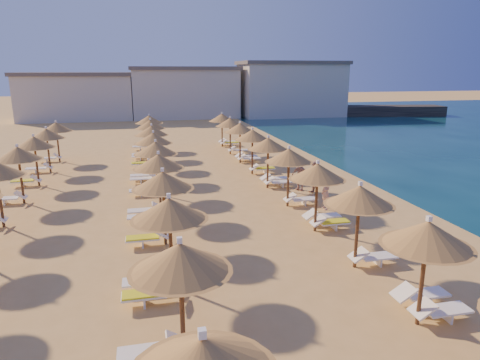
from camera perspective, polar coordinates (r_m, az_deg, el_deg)
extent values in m
plane|color=tan|center=(18.48, -0.92, -7.15)|extent=(220.00, 220.00, 0.00)
cube|color=black|center=(68.09, 13.79, 8.94)|extent=(30.24, 9.23, 1.50)
cube|color=beige|center=(65.28, -20.86, 10.18)|extent=(15.00, 8.00, 6.00)
cube|color=#59514C|center=(65.18, -21.12, 13.02)|extent=(15.60, 8.48, 0.50)
cube|color=beige|center=(64.78, -7.34, 11.32)|extent=(15.00, 8.00, 6.80)
cube|color=#59514C|center=(64.69, -7.45, 14.55)|extent=(15.60, 8.48, 0.50)
cube|color=beige|center=(66.42, 6.79, 11.76)|extent=(15.00, 8.00, 7.60)
cube|color=#59514C|center=(66.36, 6.89, 15.25)|extent=(15.60, 8.48, 0.50)
cylinder|color=brown|center=(12.79, 23.08, -12.34)|extent=(0.12, 0.12, 2.58)
cone|color=olive|center=(12.26, 23.71, -6.55)|extent=(2.25, 2.25, 0.68)
cone|color=olive|center=(12.35, 23.58, -7.77)|extent=(2.43, 2.43, 0.12)
cube|color=white|center=(12.12, 23.91, -4.73)|extent=(0.12, 0.12, 0.14)
cylinder|color=brown|center=(15.56, 15.32, -6.84)|extent=(0.12, 0.12, 2.58)
cone|color=olive|center=(15.13, 15.66, -1.96)|extent=(2.25, 2.25, 0.68)
cone|color=olive|center=(15.21, 15.59, -2.98)|extent=(2.43, 2.43, 0.12)
cube|color=white|center=(15.02, 15.76, -0.46)|extent=(0.12, 0.12, 0.14)
cylinder|color=brown|center=(18.63, 10.11, -3.00)|extent=(0.12, 0.12, 2.58)
cone|color=olive|center=(18.27, 10.30, 1.13)|extent=(2.25, 2.25, 0.68)
cone|color=olive|center=(18.34, 10.26, 0.28)|extent=(2.43, 2.43, 0.12)
cube|color=white|center=(18.18, 10.36, 2.39)|extent=(0.12, 0.12, 0.14)
cylinder|color=brown|center=(21.87, 6.43, -0.25)|extent=(0.12, 0.12, 2.58)
cone|color=olive|center=(21.56, 6.54, 3.30)|extent=(2.25, 2.25, 0.68)
cone|color=olive|center=(21.62, 6.52, 2.56)|extent=(2.43, 2.43, 0.12)
cube|color=white|center=(21.48, 6.57, 4.37)|extent=(0.12, 0.12, 0.14)
cylinder|color=brown|center=(25.21, 3.72, 1.78)|extent=(0.12, 0.12, 2.58)
cone|color=olive|center=(24.94, 3.77, 4.87)|extent=(2.25, 2.25, 0.68)
cone|color=olive|center=(24.99, 3.76, 4.24)|extent=(2.43, 2.43, 0.12)
cube|color=white|center=(24.88, 3.79, 5.81)|extent=(0.12, 0.12, 0.14)
cylinder|color=brown|center=(28.61, 1.64, 3.33)|extent=(0.12, 0.12, 2.58)
cone|color=olive|center=(28.38, 1.66, 6.06)|extent=(2.25, 2.25, 0.68)
cone|color=olive|center=(28.42, 1.66, 5.50)|extent=(2.43, 2.43, 0.12)
cube|color=white|center=(28.32, 1.67, 6.89)|extent=(0.12, 0.12, 0.14)
cylinder|color=brown|center=(32.07, 0.01, 4.55)|extent=(0.12, 0.12, 2.58)
cone|color=olive|center=(31.86, 0.01, 6.99)|extent=(2.25, 2.25, 0.68)
cone|color=olive|center=(31.90, 0.01, 6.49)|extent=(2.43, 2.43, 0.12)
cube|color=white|center=(31.81, 0.01, 7.72)|extent=(0.12, 0.12, 0.14)
cylinder|color=brown|center=(35.55, -1.31, 5.52)|extent=(0.12, 0.12, 2.58)
cone|color=olive|center=(35.36, -1.33, 7.73)|extent=(2.25, 2.25, 0.68)
cone|color=olive|center=(35.40, -1.32, 7.28)|extent=(2.43, 2.43, 0.12)
cube|color=white|center=(35.32, -1.33, 8.39)|extent=(0.12, 0.12, 0.14)
cylinder|color=brown|center=(39.06, -2.40, 6.32)|extent=(0.12, 0.12, 2.58)
cone|color=olive|center=(38.89, -2.42, 8.33)|extent=(2.25, 2.25, 0.68)
cone|color=olive|center=(38.92, -2.42, 7.92)|extent=(2.43, 2.43, 0.12)
cube|color=white|center=(38.85, -2.43, 8.93)|extent=(0.12, 0.12, 0.14)
cone|color=olive|center=(6.88, -4.99, -22.54)|extent=(2.25, 2.25, 0.68)
cube|color=white|center=(6.64, -5.07, -19.71)|extent=(0.12, 0.12, 0.14)
cylinder|color=brown|center=(10.64, -7.72, -16.91)|extent=(0.12, 0.12, 2.58)
cone|color=olive|center=(10.00, -7.99, -10.14)|extent=(2.25, 2.25, 0.68)
cone|color=olive|center=(10.11, -7.93, -11.58)|extent=(2.43, 2.43, 0.12)
cube|color=white|center=(9.83, -8.08, -7.96)|extent=(0.12, 0.12, 0.14)
cylinder|color=brown|center=(13.85, -9.19, -9.20)|extent=(0.12, 0.12, 2.58)
cone|color=olive|center=(13.36, -9.42, -3.78)|extent=(2.25, 2.25, 0.68)
cone|color=olive|center=(13.45, -9.37, -4.91)|extent=(2.43, 2.43, 0.12)
cube|color=white|center=(13.24, -9.50, -2.09)|extent=(0.12, 0.12, 0.14)
cylinder|color=brown|center=(17.23, -10.06, -4.45)|extent=(0.12, 0.12, 2.58)
cone|color=olive|center=(16.84, -10.26, 0.00)|extent=(2.25, 2.25, 0.68)
cone|color=olive|center=(16.91, -10.22, -0.93)|extent=(2.43, 2.43, 0.12)
cube|color=white|center=(16.74, -10.32, 1.36)|extent=(0.12, 0.12, 0.14)
cylinder|color=brown|center=(20.68, -10.63, -1.27)|extent=(0.12, 0.12, 2.58)
cone|color=olive|center=(20.36, -10.81, 2.47)|extent=(2.25, 2.25, 0.68)
cone|color=olive|center=(20.42, -10.77, 1.70)|extent=(2.43, 2.43, 0.12)
cube|color=white|center=(20.28, -10.86, 3.61)|extent=(0.12, 0.12, 0.14)
cylinder|color=brown|center=(24.19, -11.04, 1.00)|extent=(0.12, 0.12, 2.58)
cone|color=olive|center=(23.91, -11.20, 4.21)|extent=(2.25, 2.25, 0.68)
cone|color=olive|center=(23.96, -11.16, 3.55)|extent=(2.43, 2.43, 0.12)
cube|color=white|center=(23.84, -11.24, 5.18)|extent=(0.12, 0.12, 0.14)
cylinder|color=brown|center=(27.72, -11.34, 2.69)|extent=(0.12, 0.12, 2.58)
cone|color=olive|center=(27.48, -11.48, 5.50)|extent=(2.25, 2.25, 0.68)
cone|color=olive|center=(27.52, -11.45, 4.93)|extent=(2.43, 2.43, 0.12)
cube|color=white|center=(27.42, -11.53, 6.35)|extent=(0.12, 0.12, 0.14)
cylinder|color=brown|center=(31.27, -11.58, 4.00)|extent=(0.12, 0.12, 2.58)
cone|color=olive|center=(31.06, -11.71, 6.50)|extent=(2.25, 2.25, 0.68)
cone|color=olive|center=(31.10, -11.68, 5.98)|extent=(2.43, 2.43, 0.12)
cube|color=white|center=(31.01, -11.74, 7.25)|extent=(0.12, 0.12, 0.14)
cylinder|color=brown|center=(34.84, -11.77, 5.04)|extent=(0.12, 0.12, 2.58)
cone|color=olive|center=(34.64, -11.88, 7.29)|extent=(2.25, 2.25, 0.68)
cone|color=olive|center=(34.68, -11.86, 6.82)|extent=(2.43, 2.43, 0.12)
cube|color=white|center=(34.60, -11.92, 7.96)|extent=(0.12, 0.12, 0.14)
cylinder|color=brown|center=(38.41, -11.92, 5.88)|extent=(0.12, 0.12, 2.58)
cone|color=olive|center=(38.24, -12.03, 7.93)|extent=(2.25, 2.25, 0.68)
cone|color=olive|center=(38.27, -12.01, 7.51)|extent=(2.43, 2.43, 0.12)
cube|color=white|center=(38.20, -12.06, 8.54)|extent=(0.12, 0.12, 0.14)
cylinder|color=brown|center=(21.59, -29.35, -2.25)|extent=(0.12, 0.12, 2.58)
cylinder|color=brown|center=(24.97, -27.14, 0.07)|extent=(0.12, 0.12, 2.58)
cone|color=olive|center=(24.70, -27.51, 3.17)|extent=(2.25, 2.25, 0.68)
cone|color=olive|center=(24.75, -27.43, 2.53)|extent=(2.43, 2.43, 0.12)
cube|color=white|center=(24.64, -27.62, 4.11)|extent=(0.12, 0.12, 0.14)
cylinder|color=brown|center=(28.41, -25.47, 1.84)|extent=(0.12, 0.12, 2.58)
cone|color=olive|center=(28.17, -25.77, 4.57)|extent=(2.25, 2.25, 0.68)
cone|color=olive|center=(28.21, -25.71, 4.01)|extent=(2.43, 2.43, 0.12)
cube|color=white|center=(28.11, -25.86, 5.39)|extent=(0.12, 0.12, 0.14)
cylinder|color=brown|center=(31.88, -24.15, 3.22)|extent=(0.12, 0.12, 2.58)
cone|color=olive|center=(31.67, -24.41, 5.66)|extent=(2.25, 2.25, 0.68)
cone|color=olive|center=(31.71, -24.35, 5.16)|extent=(2.43, 2.43, 0.12)
cube|color=white|center=(31.62, -24.48, 6.40)|extent=(0.12, 0.12, 0.14)
cylinder|color=brown|center=(35.38, -23.09, 4.32)|extent=(0.12, 0.12, 2.58)
cone|color=olive|center=(35.20, -23.31, 6.53)|extent=(2.25, 2.25, 0.68)
cone|color=olive|center=(35.23, -23.27, 6.08)|extent=(2.43, 2.43, 0.12)
cube|color=white|center=(35.15, -23.38, 7.19)|extent=(0.12, 0.12, 0.14)
cube|color=white|center=(13.74, 25.83, -15.27)|extent=(1.32, 0.60, 0.06)
cube|color=white|center=(13.81, 25.75, -15.85)|extent=(0.06, 0.54, 0.32)
cube|color=white|center=(13.23, 23.16, -15.46)|extent=(0.58, 0.60, 0.40)
cube|color=white|center=(14.35, 23.55, -13.71)|extent=(1.32, 0.60, 0.06)
cube|color=white|center=(14.42, 23.49, -14.27)|extent=(0.06, 0.54, 0.32)
cube|color=white|center=(13.86, 20.94, -13.81)|extent=(0.58, 0.60, 0.40)
cube|color=white|center=(11.15, -12.49, -21.47)|extent=(1.32, 0.60, 0.06)
cube|color=white|center=(11.25, -12.44, -22.13)|extent=(0.06, 0.54, 0.32)
cube|color=white|center=(11.08, -8.24, -20.61)|extent=(0.58, 0.60, 0.40)
cube|color=white|center=(16.35, 17.91, -9.64)|extent=(1.32, 0.60, 0.06)
cube|color=white|center=(16.42, 17.87, -10.16)|extent=(0.06, 0.54, 0.32)
cube|color=white|center=(15.93, 15.51, -9.57)|extent=(0.58, 0.60, 0.40)
cube|color=white|center=(14.25, -12.73, -12.99)|extent=(1.32, 0.60, 0.06)
cube|color=white|center=(14.32, -12.70, -13.56)|extent=(0.06, 0.54, 0.32)
cube|color=white|center=(14.20, -9.55, -12.30)|extent=(0.58, 0.60, 0.40)
cube|color=white|center=(13.46, -12.68, -14.73)|extent=(1.32, 0.60, 0.06)
cube|color=white|center=(13.53, -12.65, -15.32)|extent=(0.06, 0.54, 0.32)
cube|color=white|center=(13.40, -9.29, -14.00)|extent=(0.58, 0.60, 0.40)
cube|color=yellow|center=(13.43, -12.70, -14.53)|extent=(1.27, 0.55, 0.05)
cube|color=white|center=(19.30, 12.46, -5.53)|extent=(1.32, 0.60, 0.06)
cube|color=white|center=(19.35, 12.43, -5.98)|extent=(0.06, 0.54, 0.32)
cube|color=white|center=(18.94, 10.34, -5.36)|extent=(0.58, 0.60, 0.40)
cube|color=yellow|center=(19.28, 12.47, -5.38)|extent=(1.27, 0.55, 0.05)
cube|color=white|center=(20.06, 11.36, -4.70)|extent=(1.32, 0.60, 0.06)
cube|color=white|center=(20.11, 11.34, -5.13)|extent=(0.06, 0.54, 0.32)
cube|color=white|center=(19.72, 9.31, -4.51)|extent=(0.58, 0.60, 0.40)
cube|color=white|center=(17.55, -12.87, -7.61)|extent=(1.32, 0.60, 0.06)
cube|color=white|center=(17.61, -12.85, -8.09)|extent=(0.06, 0.54, 0.32)
cube|color=white|center=(17.51, -10.34, -7.04)|extent=(0.58, 0.60, 0.40)
cube|color=yellow|center=(17.53, -12.88, -7.44)|extent=(1.27, 0.55, 0.05)
cube|color=white|center=(22.44, 8.54, -2.51)|extent=(1.32, 0.60, 0.06)
cube|color=white|center=(22.48, 8.52, -2.90)|extent=(0.06, 0.54, 0.32)
cube|color=white|center=(22.13, 6.67, -2.31)|extent=(0.58, 0.60, 0.40)
cube|color=white|center=(20.95, -12.97, -3.95)|extent=(1.32, 0.60, 0.06)
cube|color=white|center=(21.00, -12.94, -4.37)|extent=(0.06, 0.54, 0.32)
cube|color=white|center=(20.92, -10.86, -3.47)|extent=(0.58, 0.60, 0.40)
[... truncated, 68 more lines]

